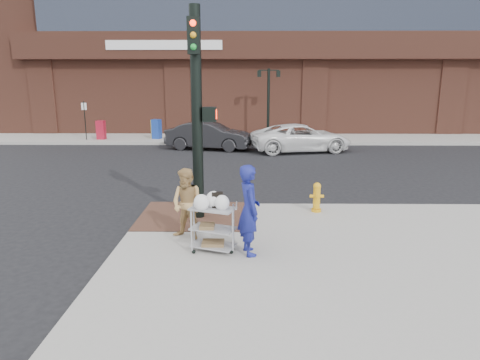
{
  "coord_description": "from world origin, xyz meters",
  "views": [
    {
      "loc": [
        0.65,
        -9.4,
        3.48
      ],
      "look_at": [
        0.53,
        0.16,
        1.25
      ],
      "focal_mm": 32.0,
      "sensor_mm": 36.0,
      "label": 1
    }
  ],
  "objects_px": {
    "traffic_signal_pole": "(198,109)",
    "pedestrian_tan": "(188,204)",
    "lamp_post": "(268,96)",
    "fire_hydrant": "(317,197)",
    "sedan_dark": "(209,136)",
    "utility_cart": "(213,224)",
    "woman_blue": "(249,210)",
    "minivan_white": "(301,138)"
  },
  "relations": [
    {
      "from": "pedestrian_tan",
      "to": "sedan_dark",
      "type": "relative_size",
      "value": 0.35
    },
    {
      "from": "fire_hydrant",
      "to": "pedestrian_tan",
      "type": "bearing_deg",
      "value": -147.28
    },
    {
      "from": "sedan_dark",
      "to": "fire_hydrant",
      "type": "xyz_separation_m",
      "value": [
        3.72,
        -11.19,
        -0.17
      ]
    },
    {
      "from": "traffic_signal_pole",
      "to": "pedestrian_tan",
      "type": "relative_size",
      "value": 3.26
    },
    {
      "from": "woman_blue",
      "to": "pedestrian_tan",
      "type": "xyz_separation_m",
      "value": [
        -1.3,
        0.81,
        -0.13
      ]
    },
    {
      "from": "pedestrian_tan",
      "to": "minivan_white",
      "type": "height_order",
      "value": "pedestrian_tan"
    },
    {
      "from": "woman_blue",
      "to": "minivan_white",
      "type": "height_order",
      "value": "woman_blue"
    },
    {
      "from": "woman_blue",
      "to": "sedan_dark",
      "type": "height_order",
      "value": "woman_blue"
    },
    {
      "from": "pedestrian_tan",
      "to": "fire_hydrant",
      "type": "height_order",
      "value": "pedestrian_tan"
    },
    {
      "from": "utility_cart",
      "to": "fire_hydrant",
      "type": "xyz_separation_m",
      "value": [
        2.5,
        2.64,
        -0.15
      ]
    },
    {
      "from": "lamp_post",
      "to": "minivan_white",
      "type": "relative_size",
      "value": 0.81
    },
    {
      "from": "woman_blue",
      "to": "pedestrian_tan",
      "type": "distance_m",
      "value": 1.54
    },
    {
      "from": "pedestrian_tan",
      "to": "sedan_dark",
      "type": "bearing_deg",
      "value": 116.41
    },
    {
      "from": "lamp_post",
      "to": "sedan_dark",
      "type": "bearing_deg",
      "value": -132.46
    },
    {
      "from": "traffic_signal_pole",
      "to": "fire_hydrant",
      "type": "relative_size",
      "value": 6.47
    },
    {
      "from": "woman_blue",
      "to": "minivan_white",
      "type": "bearing_deg",
      "value": -26.12
    },
    {
      "from": "woman_blue",
      "to": "sedan_dark",
      "type": "bearing_deg",
      "value": -6.74
    },
    {
      "from": "woman_blue",
      "to": "minivan_white",
      "type": "relative_size",
      "value": 0.36
    },
    {
      "from": "sedan_dark",
      "to": "pedestrian_tan",
      "type": "bearing_deg",
      "value": -165.03
    },
    {
      "from": "traffic_signal_pole",
      "to": "woman_blue",
      "type": "relative_size",
      "value": 2.8
    },
    {
      "from": "minivan_white",
      "to": "utility_cart",
      "type": "xyz_separation_m",
      "value": [
        -3.43,
        -13.22,
        0.0
      ]
    },
    {
      "from": "traffic_signal_pole",
      "to": "pedestrian_tan",
      "type": "distance_m",
      "value": 2.41
    },
    {
      "from": "fire_hydrant",
      "to": "minivan_white",
      "type": "bearing_deg",
      "value": 84.97
    },
    {
      "from": "pedestrian_tan",
      "to": "sedan_dark",
      "type": "distance_m",
      "value": 13.18
    },
    {
      "from": "traffic_signal_pole",
      "to": "sedan_dark",
      "type": "height_order",
      "value": "traffic_signal_pole"
    },
    {
      "from": "traffic_signal_pole",
      "to": "minivan_white",
      "type": "xyz_separation_m",
      "value": [
        3.91,
        11.1,
        -2.14
      ]
    },
    {
      "from": "lamp_post",
      "to": "fire_hydrant",
      "type": "height_order",
      "value": "lamp_post"
    },
    {
      "from": "sedan_dark",
      "to": "fire_hydrant",
      "type": "distance_m",
      "value": 11.79
    },
    {
      "from": "lamp_post",
      "to": "fire_hydrant",
      "type": "relative_size",
      "value": 5.17
    },
    {
      "from": "minivan_white",
      "to": "traffic_signal_pole",
      "type": "bearing_deg",
      "value": 149.32
    },
    {
      "from": "traffic_signal_pole",
      "to": "utility_cart",
      "type": "relative_size",
      "value": 4.18
    },
    {
      "from": "lamp_post",
      "to": "woman_blue",
      "type": "relative_size",
      "value": 2.24
    },
    {
      "from": "fire_hydrant",
      "to": "traffic_signal_pole",
      "type": "bearing_deg",
      "value": -170.07
    },
    {
      "from": "lamp_post",
      "to": "woman_blue",
      "type": "bearing_deg",
      "value": -94.16
    },
    {
      "from": "traffic_signal_pole",
      "to": "utility_cart",
      "type": "height_order",
      "value": "traffic_signal_pole"
    },
    {
      "from": "pedestrian_tan",
      "to": "fire_hydrant",
      "type": "bearing_deg",
      "value": 56.33
    },
    {
      "from": "woman_blue",
      "to": "sedan_dark",
      "type": "xyz_separation_m",
      "value": [
        -1.95,
        13.98,
        -0.32
      ]
    },
    {
      "from": "sedan_dark",
      "to": "utility_cart",
      "type": "xyz_separation_m",
      "value": [
        1.23,
        -13.83,
        -0.03
      ]
    },
    {
      "from": "pedestrian_tan",
      "to": "minivan_white",
      "type": "bearing_deg",
      "value": 95.9
    },
    {
      "from": "lamp_post",
      "to": "traffic_signal_pole",
      "type": "relative_size",
      "value": 0.8
    },
    {
      "from": "sedan_dark",
      "to": "utility_cart",
      "type": "bearing_deg",
      "value": -162.76
    },
    {
      "from": "lamp_post",
      "to": "pedestrian_tan",
      "type": "bearing_deg",
      "value": -98.77
    }
  ]
}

